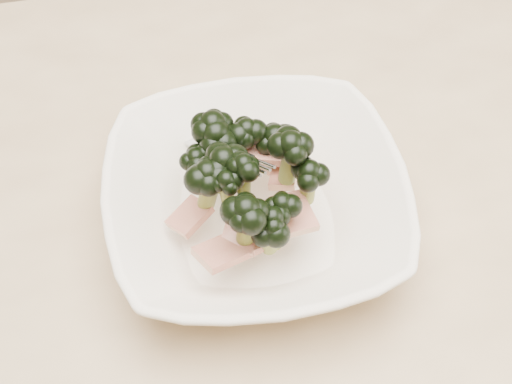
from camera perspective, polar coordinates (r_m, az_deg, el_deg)
dining_table at (r=0.74m, az=1.27°, el=-7.59°), size 1.20×0.80×0.75m
broccoli_dish at (r=0.63m, az=-0.14°, el=-0.51°), size 0.28×0.28×0.12m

